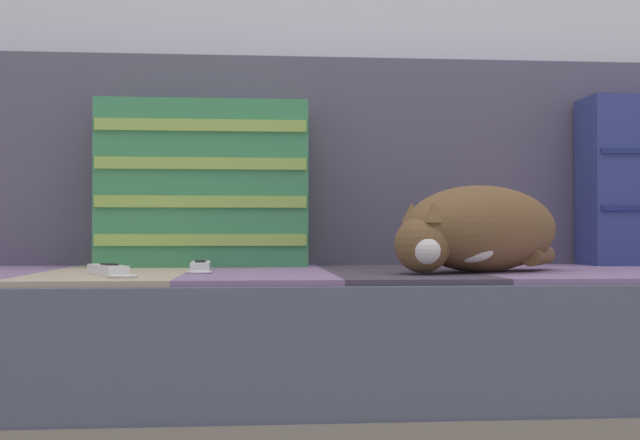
% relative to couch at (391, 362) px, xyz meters
% --- Properties ---
extents(couch, '(2.03, 0.80, 0.37)m').
position_rel_couch_xyz_m(couch, '(0.00, 0.00, 0.00)').
color(couch, gray).
rests_on(couch, ground_plane).
extents(sofa_backrest, '(1.99, 0.14, 0.49)m').
position_rel_couch_xyz_m(sofa_backrest, '(0.00, 0.33, 0.44)').
color(sofa_backrest, '#514C60').
rests_on(sofa_backrest, couch).
extents(throw_pillow_striped, '(0.46, 0.14, 0.37)m').
position_rel_couch_xyz_m(throw_pillow_striped, '(-0.39, 0.19, 0.37)').
color(throw_pillow_striped, '#3D8956').
rests_on(throw_pillow_striped, couch).
extents(sleeping_cat, '(0.41, 0.34, 0.17)m').
position_rel_couch_xyz_m(sleeping_cat, '(0.14, -0.13, 0.27)').
color(sleeping_cat, brown).
rests_on(sleeping_cat, couch).
extents(game_remote_near, '(0.05, 0.21, 0.02)m').
position_rel_couch_xyz_m(game_remote_near, '(-0.38, -0.04, 0.20)').
color(game_remote_near, white).
rests_on(game_remote_near, couch).
extents(game_remote_far, '(0.12, 0.19, 0.02)m').
position_rel_couch_xyz_m(game_remote_far, '(-0.54, -0.19, 0.20)').
color(game_remote_far, white).
rests_on(game_remote_far, couch).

